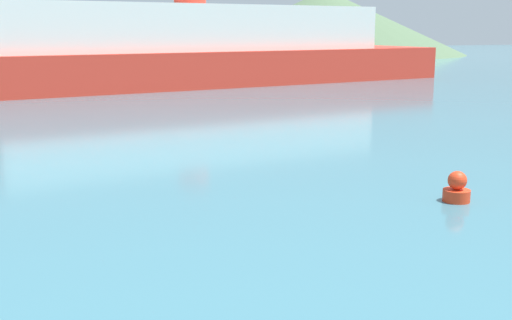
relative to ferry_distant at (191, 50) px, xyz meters
The scene contains 4 objects.
ferry_distant is the anchor object (origin of this frame).
buoy_marker 31.38m from the ferry_distant, 93.23° to the right, with size 0.60×0.60×0.69m.
hill_central 44.89m from the ferry_distant, 101.66° to the left, with size 30.46×30.46×7.19m.
hill_east 53.06m from the ferry_distant, 54.69° to the left, with size 39.92×39.92×9.10m.
Camera 1 is at (-4.62, 2.24, 3.79)m, focal length 45.00 mm.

